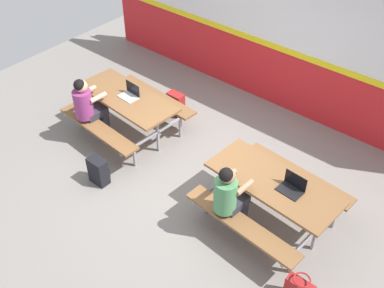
{
  "coord_description": "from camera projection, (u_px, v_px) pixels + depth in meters",
  "views": [
    {
      "loc": [
        3.4,
        -4.04,
        5.0
      ],
      "look_at": [
        0.0,
        0.02,
        0.55
      ],
      "focal_mm": 43.14,
      "sensor_mm": 36.0,
      "label": 1
    }
  ],
  "objects": [
    {
      "name": "backpack_dark",
      "position": [
        176.0,
        104.0,
        8.29
      ],
      "size": [
        0.3,
        0.22,
        0.44
      ],
      "color": "maroon",
      "rests_on": "ground"
    },
    {
      "name": "accent_backdrop",
      "position": [
        284.0,
        42.0,
        7.91
      ],
      "size": [
        8.0,
        0.14,
        2.6
      ],
      "color": "red",
      "rests_on": "ground"
    },
    {
      "name": "student_further",
      "position": [
        229.0,
        194.0,
        5.9
      ],
      "size": [
        0.38,
        0.53,
        1.21
      ],
      "color": "#2D2D38",
      "rests_on": "ground"
    },
    {
      "name": "laptop_dark",
      "position": [
        292.0,
        187.0,
        5.89
      ],
      "size": [
        0.33,
        0.24,
        0.22
      ],
      "color": "black",
      "rests_on": "picnic_table_right"
    },
    {
      "name": "laptop_silver",
      "position": [
        130.0,
        94.0,
        7.52
      ],
      "size": [
        0.33,
        0.24,
        0.22
      ],
      "color": "silver",
      "rests_on": "picnic_table_left"
    },
    {
      "name": "picnic_table_right",
      "position": [
        272.0,
        191.0,
        6.14
      ],
      "size": [
        1.86,
        1.67,
        0.74
      ],
      "color": "brown",
      "rests_on": "ground"
    },
    {
      "name": "picnic_table_left",
      "position": [
        128.0,
        105.0,
        7.66
      ],
      "size": [
        1.86,
        1.67,
        0.74
      ],
      "color": "brown",
      "rests_on": "ground"
    },
    {
      "name": "satchel_spare",
      "position": [
        99.0,
        171.0,
        6.95
      ],
      "size": [
        0.3,
        0.22,
        0.44
      ],
      "color": "black",
      "rests_on": "ground"
    },
    {
      "name": "ground_plane",
      "position": [
        191.0,
        172.0,
        7.26
      ],
      "size": [
        10.0,
        10.0,
        0.02
      ],
      "primitive_type": "cube",
      "color": "gray"
    },
    {
      "name": "student_nearer",
      "position": [
        88.0,
        104.0,
        7.43
      ],
      "size": [
        0.38,
        0.53,
        1.21
      ],
      "color": "#2D2D38",
      "rests_on": "ground"
    }
  ]
}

